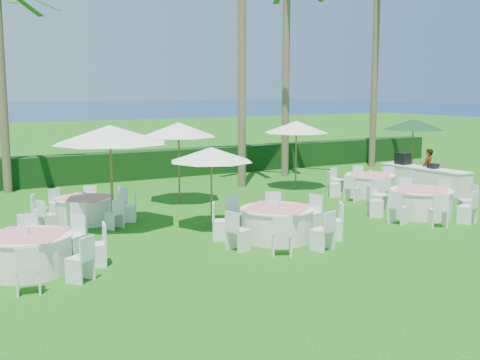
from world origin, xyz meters
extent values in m
plane|color=#17510E|center=(0.00, 0.00, 0.00)|extent=(120.00, 120.00, 0.00)
cube|color=black|center=(0.00, 12.00, 0.60)|extent=(34.00, 1.00, 1.20)
cylinder|color=white|center=(-6.13, 0.32, 0.39)|extent=(1.81, 1.81, 0.78)
cylinder|color=white|center=(-6.13, 0.32, 0.79)|extent=(1.88, 1.88, 0.03)
cube|color=#EB797C|center=(-6.13, 0.32, 0.82)|extent=(2.01, 2.01, 0.01)
cylinder|color=silver|center=(-6.13, 0.32, 0.90)|extent=(0.13, 0.13, 0.17)
cube|color=white|center=(-4.97, 1.13, 0.47)|extent=(0.61, 0.61, 0.94)
cube|color=white|center=(-5.88, 1.71, 0.47)|extent=(0.51, 0.51, 0.94)
cube|color=white|center=(-6.37, -1.07, 0.47)|extent=(0.51, 0.51, 0.94)
cube|color=white|center=(-5.32, -0.84, 0.47)|extent=(0.61, 0.61, 0.94)
cube|color=white|center=(-4.74, 0.07, 0.47)|extent=(0.51, 0.51, 0.94)
cylinder|color=white|center=(0.03, 0.08, 0.40)|extent=(1.85, 1.85, 0.80)
cylinder|color=white|center=(0.03, 0.08, 0.81)|extent=(1.93, 1.93, 0.03)
cube|color=#EB797C|center=(0.03, 0.08, 0.84)|extent=(2.11, 2.11, 0.01)
cylinder|color=silver|center=(0.03, 0.08, 0.92)|extent=(0.13, 0.13, 0.17)
cube|color=white|center=(1.42, 0.49, 0.48)|extent=(0.56, 0.56, 0.97)
cube|color=white|center=(0.72, 1.35, 0.48)|extent=(0.61, 0.61, 0.97)
cube|color=white|center=(-0.38, 1.47, 0.48)|extent=(0.56, 0.56, 0.97)
cube|color=white|center=(-1.24, 0.77, 0.48)|extent=(0.61, 0.61, 0.97)
cube|color=white|center=(-1.36, -0.33, 0.48)|extent=(0.56, 0.56, 0.97)
cube|color=white|center=(-0.66, -1.19, 0.48)|extent=(0.61, 0.61, 0.97)
cube|color=white|center=(0.44, -1.31, 0.48)|extent=(0.56, 0.56, 0.97)
cube|color=white|center=(1.30, -0.61, 0.48)|extent=(0.61, 0.61, 0.97)
cylinder|color=white|center=(5.46, 0.35, 0.40)|extent=(1.84, 1.84, 0.80)
cylinder|color=white|center=(5.46, 0.35, 0.81)|extent=(1.91, 1.91, 0.03)
cube|color=#EB797C|center=(5.46, 0.35, 0.83)|extent=(2.09, 2.09, 0.01)
cylinder|color=silver|center=(5.46, 0.35, 0.92)|extent=(0.13, 0.13, 0.17)
cube|color=white|center=(6.82, 0.79, 0.48)|extent=(0.56, 0.56, 0.96)
cube|color=white|center=(6.11, 1.62, 0.48)|extent=(0.60, 0.60, 0.96)
cube|color=white|center=(5.02, 1.72, 0.48)|extent=(0.56, 0.56, 0.96)
cube|color=white|center=(4.18, 1.01, 0.48)|extent=(0.60, 0.60, 0.96)
cube|color=white|center=(4.09, -0.09, 0.48)|extent=(0.56, 0.56, 0.96)
cube|color=white|center=(4.80, -0.92, 0.48)|extent=(0.60, 0.60, 0.96)
cube|color=white|center=(5.89, -1.02, 0.48)|extent=(0.56, 0.56, 0.96)
cube|color=white|center=(6.73, -0.31, 0.48)|extent=(0.60, 0.60, 0.96)
cylinder|color=white|center=(-3.79, 4.51, 0.36)|extent=(1.64, 1.64, 0.71)
cylinder|color=white|center=(-3.79, 4.51, 0.72)|extent=(1.71, 1.71, 0.03)
cube|color=#EB797C|center=(-3.79, 4.51, 0.75)|extent=(1.87, 1.87, 0.01)
cylinder|color=silver|center=(-3.79, 4.51, 0.83)|extent=(0.11, 0.11, 0.15)
cube|color=white|center=(-2.62, 5.02, 0.43)|extent=(0.52, 0.52, 0.85)
cube|color=white|center=(-3.32, 5.70, 0.43)|extent=(0.52, 0.52, 0.85)
cube|color=white|center=(-4.30, 5.69, 0.43)|extent=(0.52, 0.52, 0.85)
cube|color=white|center=(-4.98, 4.98, 0.43)|extent=(0.52, 0.52, 0.85)
cube|color=white|center=(-4.97, 4.00, 0.43)|extent=(0.52, 0.52, 0.85)
cube|color=white|center=(-4.26, 3.32, 0.43)|extent=(0.52, 0.52, 0.85)
cube|color=white|center=(-3.28, 3.34, 0.43)|extent=(0.52, 0.52, 0.85)
cube|color=white|center=(-2.60, 4.04, 0.43)|extent=(0.52, 0.52, 0.85)
cylinder|color=white|center=(6.50, 3.86, 0.38)|extent=(1.73, 1.73, 0.75)
cylinder|color=white|center=(6.50, 3.86, 0.76)|extent=(1.81, 1.81, 0.03)
cube|color=#EB797C|center=(6.50, 3.86, 0.79)|extent=(1.98, 1.98, 0.01)
cylinder|color=silver|center=(6.50, 3.86, 0.87)|extent=(0.12, 0.12, 0.16)
cube|color=white|center=(7.76, 4.35, 0.45)|extent=(0.55, 0.55, 0.90)
cube|color=white|center=(7.04, 5.10, 0.45)|extent=(0.55, 0.55, 0.90)
cube|color=white|center=(6.00, 5.12, 0.45)|extent=(0.55, 0.55, 0.90)
cube|color=white|center=(5.26, 4.40, 0.45)|extent=(0.55, 0.55, 0.90)
cube|color=white|center=(5.24, 3.36, 0.45)|extent=(0.55, 0.55, 0.90)
cube|color=white|center=(5.96, 2.62, 0.45)|extent=(0.55, 0.55, 0.90)
cube|color=white|center=(6.99, 2.60, 0.45)|extent=(0.55, 0.55, 0.90)
cube|color=white|center=(7.74, 3.32, 0.45)|extent=(0.55, 0.55, 0.90)
cylinder|color=brown|center=(-3.33, 3.32, 1.39)|extent=(0.07, 0.07, 2.79)
cone|color=white|center=(-3.33, 3.32, 2.65)|extent=(3.19, 3.19, 0.50)
sphere|color=brown|center=(-3.33, 3.32, 2.82)|extent=(0.11, 0.11, 0.11)
cylinder|color=brown|center=(-0.89, 2.03, 1.10)|extent=(0.05, 0.05, 2.20)
cone|color=white|center=(-0.89, 2.03, 2.09)|extent=(2.35, 2.35, 0.40)
sphere|color=brown|center=(-0.89, 2.03, 2.23)|extent=(0.09, 0.09, 0.09)
cylinder|color=brown|center=(-0.13, 6.02, 1.32)|extent=(0.06, 0.06, 2.65)
cone|color=white|center=(-0.13, 6.02, 2.52)|extent=(2.58, 2.58, 0.48)
sphere|color=brown|center=(-0.13, 6.02, 2.68)|extent=(0.11, 0.11, 0.11)
cylinder|color=brown|center=(5.04, 6.52, 1.27)|extent=(0.06, 0.06, 2.54)
cone|color=white|center=(5.04, 6.52, 2.42)|extent=(2.48, 2.48, 0.46)
sphere|color=brown|center=(5.04, 6.52, 2.57)|extent=(0.10, 0.10, 0.10)
cylinder|color=brown|center=(10.44, 5.74, 1.26)|extent=(0.06, 0.06, 2.52)
cone|color=#103B1A|center=(10.44, 5.74, 2.40)|extent=(2.53, 2.53, 0.45)
sphere|color=brown|center=(10.44, 5.74, 2.55)|extent=(0.10, 0.10, 0.10)
cube|color=white|center=(9.13, 3.74, 0.42)|extent=(1.00, 3.81, 0.85)
cube|color=white|center=(9.13, 3.74, 0.87)|extent=(1.05, 3.86, 0.04)
cube|color=black|center=(9.05, 4.87, 1.12)|extent=(0.46, 0.54, 0.47)
cube|color=black|center=(9.15, 3.37, 0.98)|extent=(0.35, 0.35, 0.19)
imported|color=gray|center=(9.45, 3.92, 0.79)|extent=(0.67, 0.56, 1.57)
cylinder|color=brown|center=(-4.96, 11.09, 3.84)|extent=(0.32, 0.32, 7.67)
cube|color=#185715|center=(-4.07, 11.72, 7.18)|extent=(1.96, 1.51, 1.00)
cylinder|color=brown|center=(3.40, 7.92, 6.44)|extent=(0.32, 0.32, 12.89)
cylinder|color=brown|center=(6.55, 9.57, 4.38)|extent=(0.32, 0.32, 8.75)
cylinder|color=brown|center=(12.19, 10.19, 5.32)|extent=(0.32, 0.32, 10.63)
camera|label=1|loc=(-8.25, -12.73, 3.90)|focal=45.00mm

